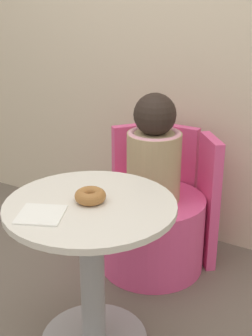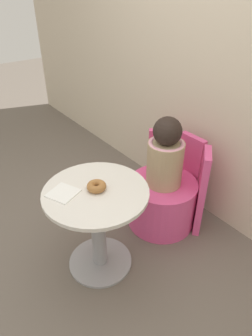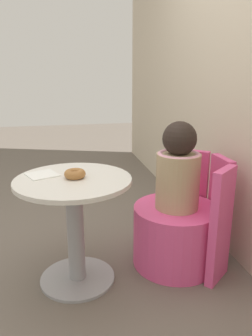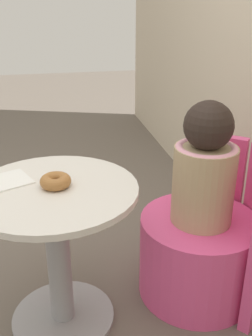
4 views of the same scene
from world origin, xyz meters
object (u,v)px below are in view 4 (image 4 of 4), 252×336
object	(u,v)px
child_figure	(205,169)
donut	(56,181)
round_table	(57,236)
tub_chair	(197,256)

from	to	relation	value
child_figure	donut	world-z (taller)	child_figure
round_table	tub_chair	world-z (taller)	round_table
tub_chair	child_figure	size ratio (longest dim) A/B	0.99
child_figure	donut	size ratio (longest dim) A/B	4.56
round_table	child_figure	xyz separation A→B (m)	(-0.06, 0.63, 0.21)
child_figure	donut	bearing A→B (deg)	-85.47
donut	child_figure	bearing A→B (deg)	94.53
round_table	child_figure	distance (m)	0.67
round_table	tub_chair	distance (m)	0.68
round_table	donut	xyz separation A→B (m)	(-0.01, 0.01, 0.24)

